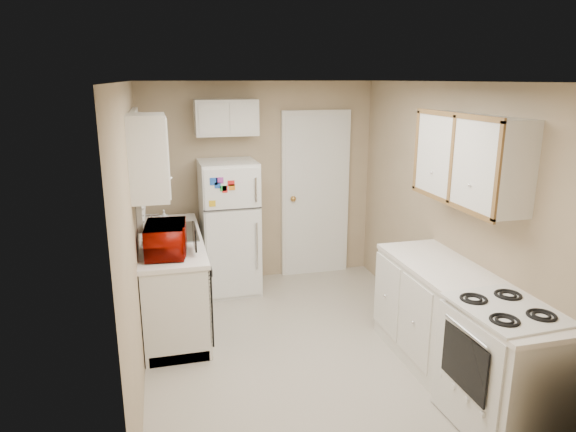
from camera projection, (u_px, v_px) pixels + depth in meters
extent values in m
plane|color=beige|center=(301.00, 349.00, 4.74)|extent=(3.80, 3.80, 0.00)
plane|color=white|center=(303.00, 82.00, 4.12)|extent=(3.80, 3.80, 0.00)
plane|color=tan|center=(134.00, 237.00, 4.10)|extent=(3.80, 3.80, 0.00)
plane|color=tan|center=(447.00, 215.00, 4.77)|extent=(3.80, 3.80, 0.00)
plane|color=tan|center=(260.00, 183.00, 6.21)|extent=(2.80, 2.80, 0.00)
plane|color=tan|center=(402.00, 323.00, 2.65)|extent=(2.80, 2.80, 0.00)
cube|color=silver|center=(173.00, 280.00, 5.21)|extent=(0.60, 1.80, 0.90)
cube|color=black|center=(208.00, 296.00, 4.70)|extent=(0.03, 0.58, 0.72)
cube|color=gray|center=(171.00, 237.00, 5.24)|extent=(0.54, 0.74, 0.16)
imported|color=#940B01|center=(166.00, 238.00, 4.55)|extent=(0.53, 0.32, 0.34)
imported|color=white|center=(164.00, 218.00, 5.42)|extent=(0.08, 0.09, 0.19)
cube|color=silver|center=(139.00, 166.00, 4.99)|extent=(0.10, 0.98, 1.08)
cube|color=silver|center=(148.00, 158.00, 4.18)|extent=(0.30, 0.45, 0.70)
cube|color=silver|center=(229.00, 227.00, 5.90)|extent=(0.64, 0.62, 1.53)
cube|color=silver|center=(226.00, 117.00, 5.77)|extent=(0.70, 0.30, 0.40)
cube|color=silver|center=(315.00, 195.00, 6.39)|extent=(0.86, 0.06, 2.08)
cube|color=silver|center=(460.00, 331.00, 4.14)|extent=(0.60, 2.00, 0.90)
cube|color=silver|center=(499.00, 370.00, 3.62)|extent=(0.61, 0.74, 0.87)
cube|color=silver|center=(470.00, 159.00, 4.11)|extent=(0.30, 1.20, 0.70)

